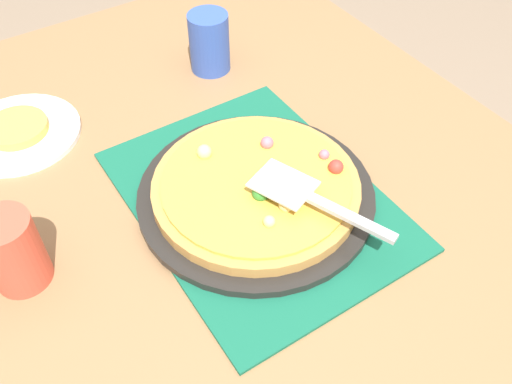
{
  "coord_description": "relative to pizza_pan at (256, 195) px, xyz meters",
  "views": [
    {
      "loc": [
        0.52,
        -0.34,
        1.43
      ],
      "look_at": [
        0.0,
        0.0,
        0.77
      ],
      "focal_mm": 39.89,
      "sensor_mm": 36.0,
      "label": 1
    }
  ],
  "objects": [
    {
      "name": "placemat",
      "position": [
        0.0,
        0.0,
        -0.01
      ],
      "size": [
        0.48,
        0.36,
        0.01
      ],
      "primitive_type": "cube",
      "color": "#145B42",
      "rests_on": "dining_table"
    },
    {
      "name": "pizza_pan",
      "position": [
        0.0,
        0.0,
        0.0
      ],
      "size": [
        0.38,
        0.38,
        0.01
      ],
      "primitive_type": "cylinder",
      "color": "black",
      "rests_on": "placemat"
    },
    {
      "name": "served_slice_left",
      "position": [
        -0.37,
        -0.27,
        0.01
      ],
      "size": [
        0.11,
        0.11,
        0.02
      ],
      "primitive_type": "cylinder",
      "color": "#EAB747",
      "rests_on": "plate_near_left"
    },
    {
      "name": "cup_far",
      "position": [
        -0.36,
        0.12,
        0.05
      ],
      "size": [
        0.08,
        0.08,
        0.12
      ],
      "primitive_type": "cylinder",
      "color": "#3351AD",
      "rests_on": "dining_table"
    },
    {
      "name": "pizza",
      "position": [
        0.0,
        0.0,
        0.02
      ],
      "size": [
        0.33,
        0.33,
        0.05
      ],
      "color": "#B78442",
      "rests_on": "pizza_pan"
    },
    {
      "name": "dining_table",
      "position": [
        0.0,
        0.0,
        -0.12
      ],
      "size": [
        1.4,
        1.0,
        0.75
      ],
      "color": "olive",
      "rests_on": "ground_plane"
    },
    {
      "name": "pizza_server",
      "position": [
        0.09,
        0.04,
        0.06
      ],
      "size": [
        0.23,
        0.13,
        0.01
      ],
      "color": "silver",
      "rests_on": "pizza"
    },
    {
      "name": "cup_near",
      "position": [
        -0.06,
        -0.36,
        0.05
      ],
      "size": [
        0.08,
        0.08,
        0.12
      ],
      "primitive_type": "cylinder",
      "color": "#E04C38",
      "rests_on": "dining_table"
    },
    {
      "name": "plate_near_left",
      "position": [
        -0.37,
        -0.27,
        -0.01
      ],
      "size": [
        0.22,
        0.22,
        0.01
      ],
      "primitive_type": "cylinder",
      "color": "white",
      "rests_on": "dining_table"
    }
  ]
}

